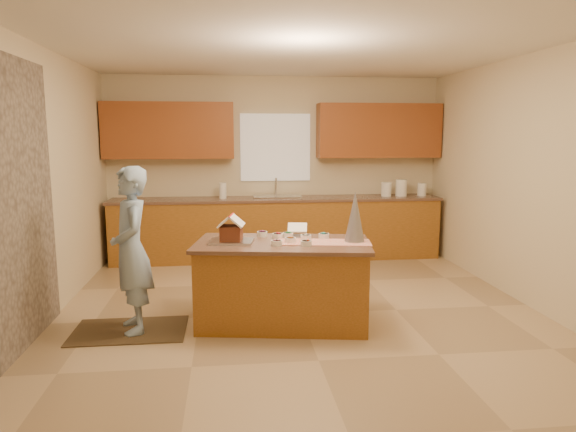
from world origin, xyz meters
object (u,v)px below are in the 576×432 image
Objects in this scene: tinsel_tree at (355,217)px; boy at (131,250)px; gingerbread_house at (231,231)px; island_base at (283,285)px.

boy reaches higher than tinsel_tree.
gingerbread_house is (-1.18, 0.10, -0.13)m from tinsel_tree.
island_base is 0.97m from tinsel_tree.
gingerbread_house is at bearing 175.06° from tinsel_tree.
tinsel_tree reaches higher than island_base.
tinsel_tree is at bearing -4.94° from gingerbread_house.
gingerbread_house is at bearing 77.39° from boy.
boy is at bearing 179.38° from tinsel_tree.
island_base is 0.73m from gingerbread_house.
island_base is 1.03× the size of boy.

